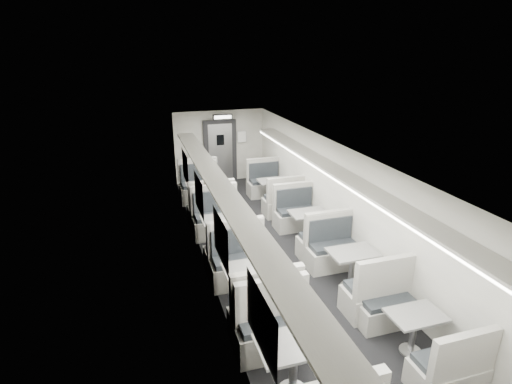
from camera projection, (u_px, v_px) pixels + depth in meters
room at (283, 215)px, 7.98m from camera, size 3.24×12.24×2.64m
booth_left_a at (205, 197)px, 11.05m from camera, size 1.16×2.36×1.26m
booth_left_b at (224, 234)px, 8.91m from camera, size 1.14×2.32×1.24m
booth_left_c at (251, 287)px, 6.98m from camera, size 1.13×2.29×1.23m
booth_left_d at (293, 367)px, 5.22m from camera, size 1.16×2.36×1.26m
booth_right_a at (273, 192)px, 11.58m from camera, size 1.06×2.14×1.15m
booth_right_b at (308, 227)px, 9.36m from camera, size 1.06×2.15×1.15m
booth_right_c at (352, 269)px, 7.57m from camera, size 1.08×2.20×1.18m
booth_right_d at (413, 333)px, 5.95m from camera, size 0.97×1.97×1.05m
passenger at (214, 196)px, 9.86m from camera, size 0.66×0.45×1.75m
window_a at (185, 167)px, 10.57m from camera, size 0.02×1.18×0.84m
window_b at (199, 195)px, 8.60m from camera, size 0.02×1.18×0.84m
window_c at (221, 240)px, 6.62m from camera, size 0.02×1.18×0.84m
window_d at (261, 322)px, 4.65m from camera, size 0.02×1.18×0.84m
luggage_rack_left at (225, 192)px, 7.12m from camera, size 0.46×10.40×0.09m
luggage_rack_right at (349, 179)px, 7.81m from camera, size 0.46×10.40×0.09m
vestibule_door at (220, 152)px, 13.36m from camera, size 1.10×0.13×2.10m
exit_sign at (222, 117)px, 12.49m from camera, size 0.62×0.12×0.16m
wall_notice at (242, 137)px, 13.40m from camera, size 0.32×0.02×0.40m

